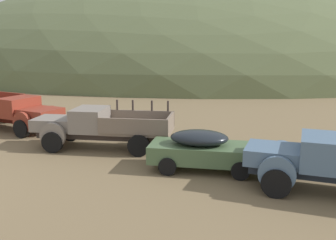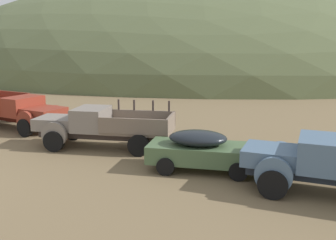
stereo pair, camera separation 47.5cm
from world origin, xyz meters
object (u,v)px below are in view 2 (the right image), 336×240
(truck_rust_red, at_px, (22,112))
(car_weathered_green, at_px, (208,150))
(truck_chalk_blue, at_px, (324,164))
(truck_primer_gray, at_px, (94,126))

(truck_rust_red, bearing_deg, car_weathered_green, -6.21)
(car_weathered_green, bearing_deg, truck_chalk_blue, -19.92)
(truck_primer_gray, xyz_separation_m, truck_chalk_blue, (9.99, -2.14, 0.01))
(car_weathered_green, bearing_deg, truck_primer_gray, 159.08)
(truck_rust_red, xyz_separation_m, truck_chalk_blue, (15.82, -3.87, -0.01))
(car_weathered_green, relative_size, truck_chalk_blue, 0.80)
(truck_rust_red, bearing_deg, truck_primer_gray, -8.18)
(truck_rust_red, relative_size, truck_primer_gray, 0.97)
(car_weathered_green, bearing_deg, truck_rust_red, 157.07)
(truck_rust_red, height_order, truck_primer_gray, truck_primer_gray)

